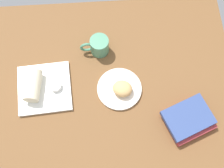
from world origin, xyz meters
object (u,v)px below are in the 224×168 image
at_px(sauce_cup, 56,86).
at_px(coffee_mug, 99,46).
at_px(book_stack, 188,119).
at_px(scone_pastry, 122,89).
at_px(breakfast_wrap, 33,86).
at_px(square_plate, 45,89).
at_px(round_plate, 119,89).

bearing_deg(sauce_cup, coffee_mug, -138.06).
height_order(sauce_cup, book_stack, book_stack).
xyz_separation_m(scone_pastry, breakfast_wrap, (0.38, -0.03, 0.01)).
height_order(square_plate, coffee_mug, coffee_mug).
bearing_deg(round_plate, scone_pastry, 136.57).
relative_size(round_plate, coffee_mug, 1.49).
height_order(sauce_cup, breakfast_wrap, breakfast_wrap).
bearing_deg(book_stack, scone_pastry, -29.43).
relative_size(scone_pastry, book_stack, 0.36).
bearing_deg(coffee_mug, round_plate, 111.89).
distance_m(sauce_cup, book_stack, 0.58).
xyz_separation_m(sauce_cup, book_stack, (-0.56, 0.18, -0.00)).
relative_size(round_plate, square_plate, 0.85).
relative_size(book_stack, coffee_mug, 1.78).
relative_size(scone_pastry, square_plate, 0.37).
relative_size(round_plate, book_stack, 0.84).
bearing_deg(round_plate, breakfast_wrap, -3.26).
bearing_deg(scone_pastry, sauce_cup, -6.72).
xyz_separation_m(scone_pastry, sauce_cup, (0.29, -0.03, -0.01)).
height_order(square_plate, sauce_cup, sauce_cup).
height_order(round_plate, scone_pastry, scone_pastry).
distance_m(sauce_cup, breakfast_wrap, 0.10).
distance_m(sauce_cup, coffee_mug, 0.27).
distance_m(round_plate, breakfast_wrap, 0.37).
relative_size(square_plate, sauce_cup, 4.38).
xyz_separation_m(sauce_cup, coffee_mug, (-0.20, -0.18, 0.02)).
distance_m(scone_pastry, breakfast_wrap, 0.38).
bearing_deg(sauce_cup, scone_pastry, 173.28).
bearing_deg(square_plate, sauce_cup, -178.91).
distance_m(square_plate, book_stack, 0.63).
xyz_separation_m(breakfast_wrap, coffee_mug, (-0.29, -0.18, -0.00)).
bearing_deg(square_plate, coffee_mug, -144.39).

